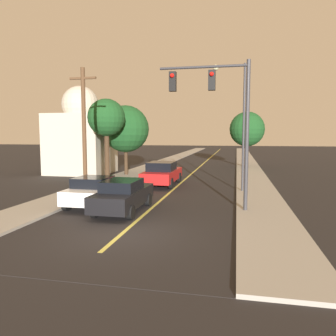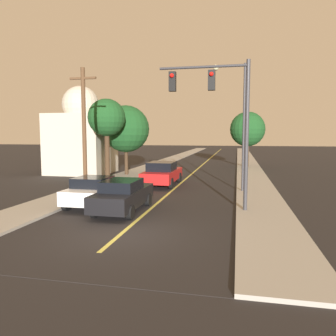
# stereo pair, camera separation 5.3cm
# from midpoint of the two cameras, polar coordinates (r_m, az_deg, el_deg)

# --- Properties ---
(ground_plane) EXTENTS (200.00, 200.00, 0.00)m
(ground_plane) POSITION_cam_midpoint_polar(r_m,az_deg,el_deg) (12.24, -8.12, -11.28)
(ground_plane) COLOR black
(road_surface) EXTENTS (8.12, 80.00, 0.01)m
(road_surface) POSITION_cam_midpoint_polar(r_m,az_deg,el_deg) (47.30, 6.90, 1.40)
(road_surface) COLOR black
(road_surface) RESTS_ON ground
(sidewalk_left) EXTENTS (2.50, 80.00, 0.12)m
(sidewalk_left) POSITION_cam_midpoint_polar(r_m,az_deg,el_deg) (48.04, 0.57, 1.57)
(sidewalk_left) COLOR #9E998E
(sidewalk_left) RESTS_ON ground
(sidewalk_right) EXTENTS (2.50, 80.00, 0.12)m
(sidewalk_right) POSITION_cam_midpoint_polar(r_m,az_deg,el_deg) (47.14, 13.34, 1.34)
(sidewalk_right) COLOR #9E998E
(sidewalk_right) RESTS_ON ground
(car_near_lane_front) EXTENTS (1.87, 4.55, 1.51)m
(car_near_lane_front) POSITION_cam_midpoint_polar(r_m,az_deg,el_deg) (15.48, -7.92, -4.70)
(car_near_lane_front) COLOR black
(car_near_lane_front) RESTS_ON ground
(car_near_lane_second) EXTENTS (2.11, 5.10, 1.69)m
(car_near_lane_second) POSITION_cam_midpoint_polar(r_m,az_deg,el_deg) (23.30, -1.08, -0.91)
(car_near_lane_second) COLOR red
(car_near_lane_second) RESTS_ON ground
(car_outer_lane_front) EXTENTS (1.99, 3.86, 1.50)m
(car_outer_lane_front) POSITION_cam_midpoint_polar(r_m,az_deg,el_deg) (16.83, -12.80, -3.93)
(car_outer_lane_front) COLOR white
(car_outer_lane_front) RESTS_ON ground
(traffic_signal_mast) EXTENTS (4.13, 0.42, 6.80)m
(traffic_signal_mast) POSITION_cam_midpoint_polar(r_m,az_deg,el_deg) (15.40, 8.91, 10.71)
(traffic_signal_mast) COLOR #333338
(traffic_signal_mast) RESTS_ON ground
(streetlamp_right) EXTENTS (2.00, 0.36, 7.76)m
(streetlamp_right) POSITION_cam_midpoint_polar(r_m,az_deg,el_deg) (20.74, 11.79, 9.74)
(streetlamp_right) COLOR #333338
(streetlamp_right) RESTS_ON ground
(utility_pole_left) EXTENTS (1.60, 0.24, 7.28)m
(utility_pole_left) POSITION_cam_midpoint_polar(r_m,az_deg,el_deg) (19.69, -14.48, 6.59)
(utility_pole_left) COLOR #513823
(utility_pole_left) RESTS_ON ground
(tree_left_near) EXTENTS (4.06, 4.06, 6.02)m
(tree_left_near) POSITION_cam_midpoint_polar(r_m,az_deg,el_deg) (28.90, -7.45, 6.76)
(tree_left_near) COLOR #3D2B1C
(tree_left_near) RESTS_ON ground
(tree_left_far) EXTENTS (2.90, 2.90, 6.25)m
(tree_left_far) POSITION_cam_midpoint_polar(r_m,az_deg,el_deg) (26.01, -10.74, 8.48)
(tree_left_far) COLOR #3D2B1C
(tree_left_far) RESTS_ON ground
(tree_right_near) EXTENTS (3.75, 3.75, 5.97)m
(tree_right_near) POSITION_cam_midpoint_polar(r_m,az_deg,el_deg) (36.66, 13.57, 6.57)
(tree_right_near) COLOR #4C3823
(tree_right_near) RESTS_ON ground
(domed_building_left) EXTENTS (5.19, 5.19, 8.06)m
(domed_building_left) POSITION_cam_midpoint_polar(r_m,az_deg,el_deg) (31.60, -14.93, 5.39)
(domed_building_left) COLOR #BCB29E
(domed_building_left) RESTS_ON ground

